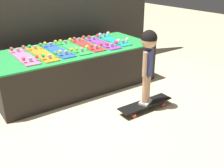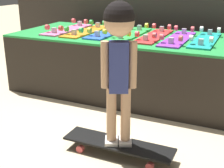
{
  "view_description": "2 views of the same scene",
  "coord_description": "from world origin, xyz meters",
  "px_view_note": "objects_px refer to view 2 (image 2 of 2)",
  "views": [
    {
      "loc": [
        -1.66,
        -2.72,
        1.65
      ],
      "look_at": [
        0.13,
        -0.17,
        0.28
      ],
      "focal_mm": 42.0,
      "sensor_mm": 36.0,
      "label": 1
    },
    {
      "loc": [
        1.11,
        -2.25,
        1.16
      ],
      "look_at": [
        0.17,
        -0.19,
        0.36
      ],
      "focal_mm": 50.0,
      "sensor_mm": 36.0,
      "label": 2
    }
  ],
  "objects_px": {
    "skateboard_purple_on_rack": "(178,38)",
    "skateboard_on_floor": "(118,145)",
    "skateboard_pink_on_rack": "(68,29)",
    "skateboard_teal_on_rack": "(206,39)",
    "skateboard_orange_on_rack": "(87,31)",
    "skateboard_red_on_rack": "(154,35)",
    "skateboard_green_on_rack": "(130,34)",
    "child": "(119,48)",
    "skateboard_blue_on_rack": "(109,32)"
  },
  "relations": [
    {
      "from": "skateboard_purple_on_rack",
      "to": "skateboard_on_floor",
      "type": "distance_m",
      "value": 1.26
    },
    {
      "from": "skateboard_pink_on_rack",
      "to": "skateboard_teal_on_rack",
      "type": "distance_m",
      "value": 1.44
    },
    {
      "from": "skateboard_orange_on_rack",
      "to": "skateboard_red_on_rack",
      "type": "distance_m",
      "value": 0.72
    },
    {
      "from": "skateboard_green_on_rack",
      "to": "skateboard_purple_on_rack",
      "type": "xyz_separation_m",
      "value": [
        0.48,
        -0.03,
        0.0
      ]
    },
    {
      "from": "skateboard_red_on_rack",
      "to": "skateboard_purple_on_rack",
      "type": "distance_m",
      "value": 0.24
    },
    {
      "from": "skateboard_purple_on_rack",
      "to": "child",
      "type": "distance_m",
      "value": 1.15
    },
    {
      "from": "skateboard_orange_on_rack",
      "to": "skateboard_blue_on_rack",
      "type": "bearing_deg",
      "value": 6.18
    },
    {
      "from": "skateboard_blue_on_rack",
      "to": "skateboard_pink_on_rack",
      "type": "bearing_deg",
      "value": -178.66
    },
    {
      "from": "skateboard_orange_on_rack",
      "to": "child",
      "type": "xyz_separation_m",
      "value": [
        0.86,
        -1.15,
        0.13
      ]
    },
    {
      "from": "skateboard_pink_on_rack",
      "to": "skateboard_red_on_rack",
      "type": "height_order",
      "value": "same"
    },
    {
      "from": "skateboard_pink_on_rack",
      "to": "skateboard_purple_on_rack",
      "type": "distance_m",
      "value": 1.2
    },
    {
      "from": "skateboard_orange_on_rack",
      "to": "skateboard_blue_on_rack",
      "type": "relative_size",
      "value": 1.0
    },
    {
      "from": "skateboard_purple_on_rack",
      "to": "child",
      "type": "xyz_separation_m",
      "value": [
        -0.1,
        -1.14,
        0.13
      ]
    },
    {
      "from": "skateboard_blue_on_rack",
      "to": "skateboard_green_on_rack",
      "type": "bearing_deg",
      "value": -0.78
    },
    {
      "from": "skateboard_teal_on_rack",
      "to": "skateboard_purple_on_rack",
      "type": "bearing_deg",
      "value": -168.29
    },
    {
      "from": "skateboard_red_on_rack",
      "to": "child",
      "type": "xyz_separation_m",
      "value": [
        0.14,
        -1.18,
        0.13
      ]
    },
    {
      "from": "skateboard_pink_on_rack",
      "to": "skateboard_red_on_rack",
      "type": "xyz_separation_m",
      "value": [
        0.96,
        0.02,
        0.0
      ]
    },
    {
      "from": "skateboard_pink_on_rack",
      "to": "child",
      "type": "xyz_separation_m",
      "value": [
        1.1,
        -1.16,
        0.13
      ]
    },
    {
      "from": "skateboard_green_on_rack",
      "to": "skateboard_orange_on_rack",
      "type": "bearing_deg",
      "value": -177.29
    },
    {
      "from": "skateboard_orange_on_rack",
      "to": "skateboard_teal_on_rack",
      "type": "relative_size",
      "value": 1.0
    },
    {
      "from": "skateboard_pink_on_rack",
      "to": "skateboard_blue_on_rack",
      "type": "xyz_separation_m",
      "value": [
        0.48,
        0.01,
        0.0
      ]
    },
    {
      "from": "skateboard_on_floor",
      "to": "skateboard_green_on_rack",
      "type": "bearing_deg",
      "value": 108.1
    },
    {
      "from": "skateboard_blue_on_rack",
      "to": "skateboard_teal_on_rack",
      "type": "relative_size",
      "value": 1.0
    },
    {
      "from": "skateboard_pink_on_rack",
      "to": "skateboard_orange_on_rack",
      "type": "xyz_separation_m",
      "value": [
        0.24,
        -0.01,
        0.0
      ]
    },
    {
      "from": "skateboard_pink_on_rack",
      "to": "skateboard_on_floor",
      "type": "relative_size",
      "value": 1.01
    },
    {
      "from": "skateboard_pink_on_rack",
      "to": "skateboard_green_on_rack",
      "type": "height_order",
      "value": "same"
    },
    {
      "from": "skateboard_on_floor",
      "to": "skateboard_purple_on_rack",
      "type": "bearing_deg",
      "value": 85.12
    },
    {
      "from": "skateboard_teal_on_rack",
      "to": "skateboard_on_floor",
      "type": "height_order",
      "value": "skateboard_teal_on_rack"
    },
    {
      "from": "skateboard_blue_on_rack",
      "to": "skateboard_on_floor",
      "type": "height_order",
      "value": "skateboard_blue_on_rack"
    },
    {
      "from": "skateboard_pink_on_rack",
      "to": "skateboard_blue_on_rack",
      "type": "height_order",
      "value": "same"
    },
    {
      "from": "skateboard_purple_on_rack",
      "to": "skateboard_on_floor",
      "type": "height_order",
      "value": "skateboard_purple_on_rack"
    },
    {
      "from": "skateboard_orange_on_rack",
      "to": "skateboard_red_on_rack",
      "type": "xyz_separation_m",
      "value": [
        0.72,
        0.03,
        0.0
      ]
    },
    {
      "from": "skateboard_pink_on_rack",
      "to": "skateboard_orange_on_rack",
      "type": "bearing_deg",
      "value": -3.52
    },
    {
      "from": "skateboard_green_on_rack",
      "to": "skateboard_purple_on_rack",
      "type": "height_order",
      "value": "same"
    },
    {
      "from": "skateboard_on_floor",
      "to": "child",
      "type": "relative_size",
      "value": 0.82
    },
    {
      "from": "skateboard_green_on_rack",
      "to": "skateboard_teal_on_rack",
      "type": "distance_m",
      "value": 0.72
    },
    {
      "from": "skateboard_on_floor",
      "to": "skateboard_orange_on_rack",
      "type": "bearing_deg",
      "value": 126.93
    },
    {
      "from": "skateboard_purple_on_rack",
      "to": "skateboard_teal_on_rack",
      "type": "height_order",
      "value": "same"
    },
    {
      "from": "skateboard_red_on_rack",
      "to": "skateboard_blue_on_rack",
      "type": "bearing_deg",
      "value": -178.94
    },
    {
      "from": "skateboard_on_floor",
      "to": "skateboard_red_on_rack",
      "type": "bearing_deg",
      "value": 96.87
    },
    {
      "from": "skateboard_green_on_rack",
      "to": "skateboard_red_on_rack",
      "type": "relative_size",
      "value": 1.0
    },
    {
      "from": "child",
      "to": "skateboard_red_on_rack",
      "type": "bearing_deg",
      "value": 72.81
    },
    {
      "from": "skateboard_teal_on_rack",
      "to": "child",
      "type": "bearing_deg",
      "value": -105.81
    },
    {
      "from": "skateboard_pink_on_rack",
      "to": "skateboard_on_floor",
      "type": "height_order",
      "value": "skateboard_pink_on_rack"
    },
    {
      "from": "skateboard_purple_on_rack",
      "to": "skateboard_on_floor",
      "type": "relative_size",
      "value": 1.01
    },
    {
      "from": "skateboard_pink_on_rack",
      "to": "child",
      "type": "bearing_deg",
      "value": -46.52
    },
    {
      "from": "skateboard_pink_on_rack",
      "to": "skateboard_purple_on_rack",
      "type": "xyz_separation_m",
      "value": [
        1.2,
        -0.02,
        0.0
      ]
    },
    {
      "from": "skateboard_pink_on_rack",
      "to": "skateboard_teal_on_rack",
      "type": "height_order",
      "value": "same"
    },
    {
      "from": "skateboard_pink_on_rack",
      "to": "skateboard_teal_on_rack",
      "type": "xyz_separation_m",
      "value": [
        1.44,
        0.03,
        0.0
      ]
    },
    {
      "from": "skateboard_red_on_rack",
      "to": "child",
      "type": "height_order",
      "value": "child"
    }
  ]
}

